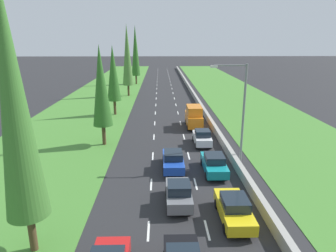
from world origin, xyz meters
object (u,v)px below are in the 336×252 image
object	(u,v)px
blue_sedan_centre_lane	(173,160)
poplar_tree_second	(101,86)
poplar_tree_nearest	(13,99)
street_light_mast	(240,107)
poplar_tree_fifth	(135,51)
poplar_tree_third	(113,73)
orange_van_right_lane	(194,117)
teal_sedan_right_lane	(214,163)
yellow_sedan_right_lane	(234,209)
poplar_tree_fourth	(127,55)
white_hatchback_right_lane	(202,137)
grey_hatchback_centre_lane	(179,193)

from	to	relation	value
blue_sedan_centre_lane	poplar_tree_second	bearing A→B (deg)	137.65
poplar_tree_nearest	street_light_mast	xyz separation A→B (m)	(13.87, 11.78, -3.05)
blue_sedan_centre_lane	poplar_tree_fifth	world-z (taller)	poplar_tree_fifth
poplar_tree_third	street_light_mast	world-z (taller)	poplar_tree_third
orange_van_right_lane	blue_sedan_centre_lane	distance (m)	13.49
teal_sedan_right_lane	orange_van_right_lane	size ratio (longest dim) A/B	0.92
yellow_sedan_right_lane	poplar_tree_fourth	xyz separation A→B (m)	(-10.89, 44.06, 7.21)
poplar_tree_second	white_hatchback_right_lane	bearing A→B (deg)	-1.73
yellow_sedan_right_lane	orange_van_right_lane	xyz separation A→B (m)	(-0.22, 21.08, 0.59)
yellow_sedan_right_lane	teal_sedan_right_lane	world-z (taller)	same
poplar_tree_second	grey_hatchback_centre_lane	bearing A→B (deg)	-59.89
poplar_tree_fourth	street_light_mast	world-z (taller)	poplar_tree_fourth
poplar_tree_fifth	grey_hatchback_centre_lane	bearing A→B (deg)	-82.98
blue_sedan_centre_lane	poplar_tree_third	distance (m)	22.33
poplar_tree_fifth	yellow_sedan_right_lane	bearing A→B (deg)	-80.13
poplar_tree_fourth	white_hatchback_right_lane	bearing A→B (deg)	-70.09
orange_van_right_lane	street_light_mast	size ratio (longest dim) A/B	0.54
orange_van_right_lane	poplar_tree_third	world-z (taller)	poplar_tree_third
orange_van_right_lane	poplar_tree_nearest	world-z (taller)	poplar_tree_nearest
poplar_tree_nearest	orange_van_right_lane	bearing A→B (deg)	64.66
teal_sedan_right_lane	orange_van_right_lane	distance (m)	13.96
teal_sedan_right_lane	poplar_tree_third	distance (m)	24.50
grey_hatchback_centre_lane	poplar_tree_fourth	distance (m)	43.36
white_hatchback_right_lane	poplar_tree_nearest	world-z (taller)	poplar_tree_nearest
white_hatchback_right_lane	poplar_tree_nearest	distance (m)	21.51
blue_sedan_centre_lane	street_light_mast	xyz separation A→B (m)	(5.93, 1.27, 4.42)
poplar_tree_second	street_light_mast	bearing A→B (deg)	-21.85
orange_van_right_lane	poplar_tree_nearest	size ratio (longest dim) A/B	0.34
white_hatchback_right_lane	poplar_tree_fifth	xyz separation A→B (m)	(-10.51, 46.61, 7.46)
yellow_sedan_right_lane	grey_hatchback_centre_lane	bearing A→B (deg)	149.36
yellow_sedan_right_lane	white_hatchback_right_lane	world-z (taller)	white_hatchback_right_lane
poplar_tree_second	poplar_tree_fifth	xyz separation A→B (m)	(0.02, 46.29, 1.98)
teal_sedan_right_lane	white_hatchback_right_lane	distance (m)	7.06
white_hatchback_right_lane	poplar_tree_fifth	size ratio (longest dim) A/B	0.27
orange_van_right_lane	poplar_tree_fifth	xyz separation A→B (m)	(-10.36, 39.72, 6.90)
street_light_mast	poplar_tree_nearest	bearing A→B (deg)	-139.66
teal_sedan_right_lane	orange_van_right_lane	bearing A→B (deg)	90.85
grey_hatchback_centre_lane	blue_sedan_centre_lane	world-z (taller)	grey_hatchback_centre_lane
white_hatchback_right_lane	poplar_tree_nearest	bearing A→B (deg)	-124.13
poplar_tree_second	poplar_tree_fourth	bearing A→B (deg)	90.55
poplar_tree_fourth	street_light_mast	size ratio (longest dim) A/B	1.55
teal_sedan_right_lane	grey_hatchback_centre_lane	bearing A→B (deg)	-122.76
orange_van_right_lane	blue_sedan_centre_lane	xyz separation A→B (m)	(-3.24, -13.09, -0.59)
yellow_sedan_right_lane	white_hatchback_right_lane	size ratio (longest dim) A/B	1.15
poplar_tree_nearest	poplar_tree_second	xyz separation A→B (m)	(0.79, 17.02, -1.96)
yellow_sedan_right_lane	orange_van_right_lane	size ratio (longest dim) A/B	0.92
blue_sedan_centre_lane	poplar_tree_fourth	distance (m)	37.52
teal_sedan_right_lane	yellow_sedan_right_lane	bearing A→B (deg)	-89.91
yellow_sedan_right_lane	white_hatchback_right_lane	distance (m)	14.20
orange_van_right_lane	grey_hatchback_centre_lane	bearing A→B (deg)	-99.26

